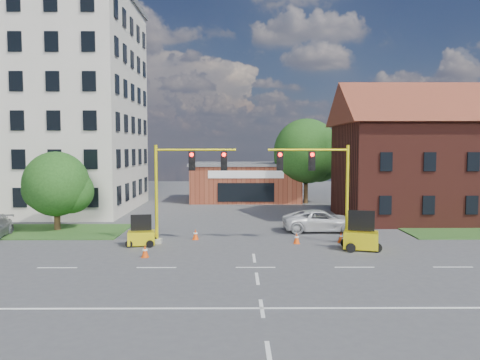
{
  "coord_description": "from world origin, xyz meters",
  "views": [
    {
      "loc": [
        -0.92,
        -23.2,
        6.05
      ],
      "look_at": [
        -0.72,
        10.0,
        3.73
      ],
      "focal_mm": 35.0,
      "sensor_mm": 36.0,
      "label": 1
    }
  ],
  "objects": [
    {
      "name": "office_block",
      "position": [
        -20.0,
        21.9,
        10.31
      ],
      "size": [
        18.4,
        15.4,
        20.6
      ],
      "color": "beige",
      "rests_on": "ground"
    },
    {
      "name": "pickup_white",
      "position": [
        5.14,
        10.13,
        0.77
      ],
      "size": [
        5.65,
        2.78,
        1.54
      ],
      "primitive_type": "imported",
      "rotation": [
        0.0,
        0.0,
        1.61
      ],
      "color": "white",
      "rests_on": "ground"
    },
    {
      "name": "ground",
      "position": [
        0.0,
        0.0,
        0.0
      ],
      "size": [
        120.0,
        120.0,
        0.0
      ],
      "primitive_type": "plane",
      "color": "#48484B",
      "rests_on": "ground"
    },
    {
      "name": "cone_a",
      "position": [
        -6.0,
        2.21,
        0.34
      ],
      "size": [
        0.4,
        0.4,
        0.7
      ],
      "color": "#F64C0C",
      "rests_on": "ground"
    },
    {
      "name": "trailer_west",
      "position": [
        -6.83,
        5.28,
        0.58
      ],
      "size": [
        1.77,
        1.33,
        1.84
      ],
      "rotation": [
        0.0,
        0.0,
        0.17
      ],
      "color": "yellow",
      "rests_on": "ground"
    },
    {
      "name": "cone_b",
      "position": [
        -3.67,
        7.17,
        0.34
      ],
      "size": [
        0.4,
        0.4,
        0.7
      ],
      "color": "#F64C0C",
      "rests_on": "ground"
    },
    {
      "name": "signal_mast_west",
      "position": [
        -4.36,
        6.0,
        3.92
      ],
      "size": [
        5.3,
        0.6,
        6.2
      ],
      "color": "gray",
      "rests_on": "ground"
    },
    {
      "name": "tree_nw_front",
      "position": [
        -13.76,
        10.58,
        3.27
      ],
      "size": [
        4.91,
        4.68,
        5.76
      ],
      "color": "#3C2A15",
      "rests_on": "ground"
    },
    {
      "name": "townhouse_row",
      "position": [
        18.0,
        16.0,
        5.93
      ],
      "size": [
        21.0,
        11.0,
        11.5
      ],
      "color": "#522018",
      "rests_on": "ground"
    },
    {
      "name": "cone_d",
      "position": [
        2.82,
        5.85,
        0.34
      ],
      "size": [
        0.4,
        0.4,
        0.7
      ],
      "color": "#F64C0C",
      "rests_on": "ground"
    },
    {
      "name": "cone_c",
      "position": [
        5.68,
        6.16,
        0.34
      ],
      "size": [
        0.4,
        0.4,
        0.7
      ],
      "color": "#F64C0C",
      "rests_on": "ground"
    },
    {
      "name": "lane_markings",
      "position": [
        0.0,
        -3.0,
        0.01
      ],
      "size": [
        60.0,
        36.0,
        0.01
      ],
      "primitive_type": null,
      "color": "white",
      "rests_on": "ground"
    },
    {
      "name": "tree_large",
      "position": [
        6.86,
        27.08,
        5.41
      ],
      "size": [
        7.32,
        6.97,
        9.13
      ],
      "color": "#3C2A15",
      "rests_on": "ground"
    },
    {
      "name": "brick_shop",
      "position": [
        0.0,
        29.98,
        2.16
      ],
      "size": [
        12.4,
        8.4,
        4.3
      ],
      "color": "brown",
      "rests_on": "ground"
    },
    {
      "name": "trailer_east",
      "position": [
        6.38,
        4.01,
        0.7
      ],
      "size": [
        2.25,
        1.81,
        2.24
      ],
      "rotation": [
        0.0,
        0.0,
        -0.29
      ],
      "color": "yellow",
      "rests_on": "ground"
    },
    {
      "name": "signal_mast_east",
      "position": [
        4.36,
        6.0,
        3.92
      ],
      "size": [
        5.3,
        0.6,
        6.2
      ],
      "color": "gray",
      "rests_on": "ground"
    }
  ]
}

